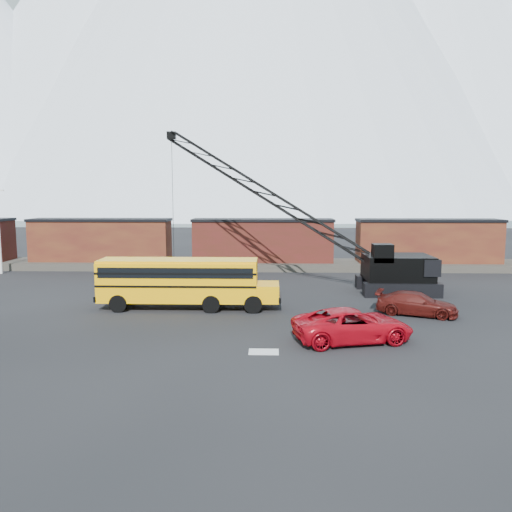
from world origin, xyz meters
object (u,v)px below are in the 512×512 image
(school_bus, at_px, (184,281))
(red_pickup, at_px, (353,325))
(maroon_suv, at_px, (417,304))
(crawler_crane, at_px, (272,198))

(school_bus, distance_m, red_pickup, 11.87)
(school_bus, bearing_deg, maroon_suv, -5.03)
(maroon_suv, distance_m, crawler_crane, 14.19)
(maroon_suv, bearing_deg, school_bus, 105.42)
(school_bus, relative_size, red_pickup, 1.95)
(school_bus, bearing_deg, crawler_crane, 54.71)
(crawler_crane, bearing_deg, school_bus, -125.29)
(red_pickup, xyz_separation_m, crawler_crane, (-4.06, 14.74, 6.18))
(red_pickup, bearing_deg, school_bus, 41.14)
(crawler_crane, bearing_deg, maroon_suv, -46.06)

